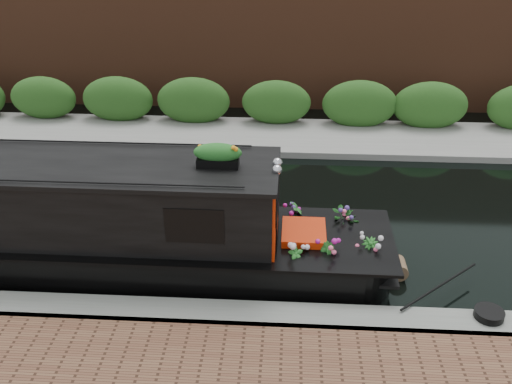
{
  "coord_description": "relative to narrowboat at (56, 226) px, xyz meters",
  "views": [
    {
      "loc": [
        2.51,
        -10.2,
        6.09
      ],
      "look_at": [
        1.93,
        -0.6,
        0.94
      ],
      "focal_mm": 40.0,
      "sensor_mm": 36.0,
      "label": 1
    }
  ],
  "objects": [
    {
      "name": "rope_fender",
      "position": [
        6.06,
        -0.0,
        -0.63
      ],
      "size": [
        0.31,
        0.4,
        0.31
      ],
      "primitive_type": "cylinder",
      "rotation": [
        1.57,
        0.0,
        0.0
      ],
      "color": "brown",
      "rests_on": "ground"
    },
    {
      "name": "near_bank_coping",
      "position": [
        1.55,
        -1.47,
        -0.79
      ],
      "size": [
        40.0,
        0.6,
        0.5
      ],
      "primitive_type": "cube",
      "color": "slate",
      "rests_on": "ground"
    },
    {
      "name": "coiled_mooring_rope",
      "position": [
        7.22,
        -1.35,
        -0.48
      ],
      "size": [
        0.45,
        0.45,
        0.12
      ],
      "primitive_type": "cylinder",
      "color": "black",
      "rests_on": "near_bank_coping"
    },
    {
      "name": "far_hedge",
      "position": [
        1.55,
        6.93,
        -0.79
      ],
      "size": [
        40.0,
        1.1,
        2.8
      ],
      "primitive_type": "cube",
      "color": "#28551C",
      "rests_on": "ground"
    },
    {
      "name": "far_brick_wall",
      "position": [
        1.55,
        9.03,
        -0.79
      ],
      "size": [
        40.0,
        1.0,
        8.0
      ],
      "primitive_type": "cube",
      "color": "brown",
      "rests_on": "ground"
    },
    {
      "name": "ground",
      "position": [
        1.55,
        1.83,
        -0.79
      ],
      "size": [
        80.0,
        80.0,
        0.0
      ],
      "primitive_type": "plane",
      "color": "black",
      "rests_on": "ground"
    },
    {
      "name": "far_bank_path",
      "position": [
        1.55,
        6.03,
        -0.79
      ],
      "size": [
        40.0,
        2.4,
        0.34
      ],
      "primitive_type": "cube",
      "color": "gray",
      "rests_on": "ground"
    },
    {
      "name": "narrowboat",
      "position": [
        0.0,
        0.0,
        0.0
      ],
      "size": [
        11.32,
        2.07,
        2.67
      ],
      "rotation": [
        0.0,
        0.0,
        -0.01
      ],
      "color": "black",
      "rests_on": "ground"
    }
  ]
}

